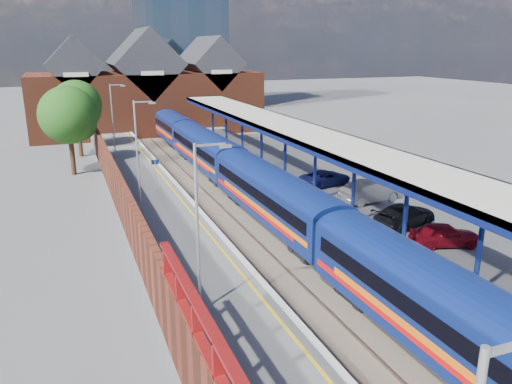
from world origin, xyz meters
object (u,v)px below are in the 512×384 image
train (234,167)px  parked_car_silver (371,191)px  lamp_post_c (139,145)px  lamp_post_d (114,116)px  lamp_post_b (201,219)px  platform_sign (156,170)px  parked_car_dark (404,215)px  parked_car_red (445,235)px  parked_car_blue (325,178)px

train → parked_car_silver: (7.01, -8.99, -0.36)m
lamp_post_c → lamp_post_d: same height
train → lamp_post_b: 20.95m
platform_sign → parked_car_dark: platform_sign is taller
parked_car_red → train: bearing=37.8°
train → platform_sign: (-6.49, -1.21, 0.57)m
lamp_post_c → lamp_post_b: bearing=-90.0°
parked_car_red → lamp_post_b: bearing=115.8°
parked_car_silver → parked_car_red: bearing=170.0°
lamp_post_d → parked_car_silver: lamp_post_d is taller
lamp_post_d → parked_car_silver: 26.57m
train → lamp_post_d: size_ratio=9.42×
train → parked_car_dark: 15.12m
parked_car_silver → parked_car_dark: (-0.83, -4.80, -0.09)m
parked_car_blue → parked_car_silver: bearing=177.2°
platform_sign → parked_car_blue: size_ratio=0.58×
parked_car_blue → parked_car_red: bearing=168.1°
lamp_post_c → parked_car_red: lamp_post_c is taller
train → parked_car_blue: bearing=-32.9°
lamp_post_b → platform_sign: size_ratio=2.80×
lamp_post_b → platform_sign: lamp_post_b is taller
lamp_post_d → parked_car_dark: lamp_post_d is taller
lamp_post_d → parked_car_red: bearing=-64.8°
parked_car_red → parked_car_blue: 13.23m
lamp_post_d → lamp_post_b: bearing=-90.0°
lamp_post_b → parked_car_red: bearing=8.0°
parked_car_silver → lamp_post_b: bearing=119.8°
platform_sign → parked_car_blue: 13.02m
lamp_post_d → parked_car_red: 33.33m
train → parked_car_blue: 7.37m
train → parked_car_dark: (6.18, -13.79, -0.45)m
parked_car_silver → parked_car_dark: parked_car_silver is taller
platform_sign → parked_car_dark: size_ratio=0.54×
lamp_post_c → parked_car_silver: 16.27m
lamp_post_b → lamp_post_d: size_ratio=1.00×
lamp_post_b → lamp_post_c: size_ratio=1.00×
parked_car_blue → lamp_post_b: bearing=125.1°
lamp_post_c → parked_car_red: 20.17m
platform_sign → lamp_post_d: bearing=95.6°
lamp_post_d → lamp_post_c: bearing=-90.0°
train → parked_car_red: 18.32m
parked_car_silver → parked_car_blue: bearing=4.7°
platform_sign → train: bearing=10.5°
parked_car_silver → train: bearing=33.2°
lamp_post_c → lamp_post_d: size_ratio=1.00×
lamp_post_c → lamp_post_d: 16.00m
platform_sign → parked_car_dark: 17.89m
lamp_post_b → parked_car_red: size_ratio=1.88×
platform_sign → parked_car_silver: bearing=-30.0°
platform_sign → lamp_post_b: bearing=-94.3°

